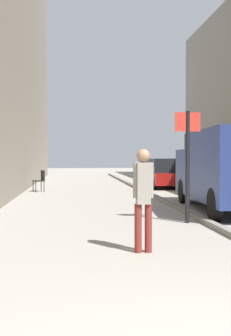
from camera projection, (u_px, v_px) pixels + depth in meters
ground_plane at (115, 201)px, 14.04m from camera, size 80.00×80.00×0.00m
kerb_strip at (159, 199)px, 14.20m from camera, size 0.16×40.00×0.12m
pedestrian_main_foreground at (143, 193)px, 6.44m from camera, size 0.33×0.22×1.67m
delivery_van at (228, 168)px, 11.42m from camera, size 2.38×5.55×2.26m
parked_car at (163, 173)px, 20.26m from camera, size 2.00×4.28×1.45m
street_sign_post at (188, 157)px, 9.31m from camera, size 0.60×0.10×2.60m
cafe_chair_near_window at (40, 179)px, 17.73m from camera, size 0.58×0.58×0.94m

